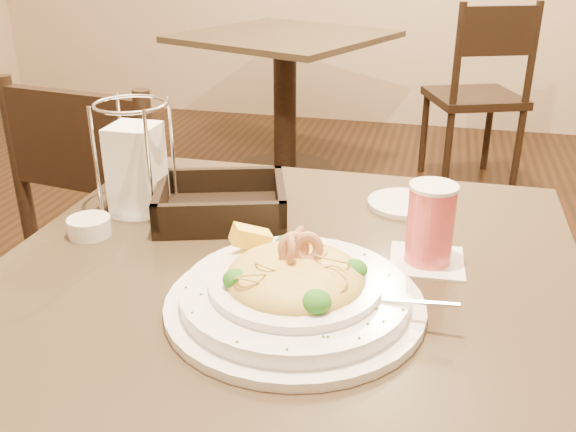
% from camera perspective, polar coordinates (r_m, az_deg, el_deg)
% --- Properties ---
extents(main_table, '(0.90, 0.90, 0.74)m').
position_cam_1_polar(main_table, '(1.13, -0.25, -15.20)').
color(main_table, black).
rests_on(main_table, ground).
extents(background_table, '(1.17, 1.17, 0.74)m').
position_cam_1_polar(background_table, '(3.39, -0.28, 11.99)').
color(background_table, black).
rests_on(background_table, ground).
extents(dining_chair_near, '(0.48, 0.48, 0.93)m').
position_cam_1_polar(dining_chair_near, '(1.68, -14.15, -2.26)').
color(dining_chair_near, black).
rests_on(dining_chair_near, ground).
extents(dining_chair_far, '(0.54, 0.54, 0.93)m').
position_cam_1_polar(dining_chair_far, '(3.34, 16.63, 10.63)').
color(dining_chair_far, black).
rests_on(dining_chair_far, ground).
extents(pasta_bowl, '(0.40, 0.36, 0.11)m').
position_cam_1_polar(pasta_bowl, '(0.88, 0.60, -6.43)').
color(pasta_bowl, white).
rests_on(pasta_bowl, main_table).
extents(drink_glass, '(0.12, 0.12, 0.13)m').
position_cam_1_polar(drink_glass, '(1.01, 12.54, -0.74)').
color(drink_glass, white).
rests_on(drink_glass, main_table).
extents(bread_basket, '(0.27, 0.25, 0.06)m').
position_cam_1_polar(bread_basket, '(1.16, -5.94, 0.89)').
color(bread_basket, black).
rests_on(bread_basket, main_table).
extents(napkin_caddy, '(0.13, 0.13, 0.21)m').
position_cam_1_polar(napkin_caddy, '(1.19, -13.33, 4.38)').
color(napkin_caddy, silver).
rests_on(napkin_caddy, main_table).
extents(side_plate, '(0.18, 0.18, 0.01)m').
position_cam_1_polar(side_plate, '(1.23, 10.37, 1.12)').
color(side_plate, white).
rests_on(side_plate, main_table).
extents(butter_ramekin, '(0.09, 0.09, 0.03)m').
position_cam_1_polar(butter_ramekin, '(1.14, -17.24, -0.91)').
color(butter_ramekin, white).
rests_on(butter_ramekin, main_table).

